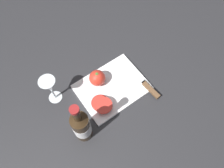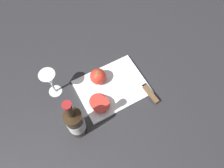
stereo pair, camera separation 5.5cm
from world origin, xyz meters
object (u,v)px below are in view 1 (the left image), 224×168
(knife, at_px, (147,86))
(tomato_slice_stack_near, at_px, (102,104))
(whole_tomato, at_px, (97,78))
(wine_glass, at_px, (49,86))
(wine_bottle, at_px, (82,126))

(knife, bearing_deg, tomato_slice_stack_near, 74.73)
(whole_tomato, height_order, knife, whole_tomato)
(wine_glass, relative_size, whole_tomato, 2.08)
(wine_bottle, xyz_separation_m, tomato_slice_stack_near, (0.13, 0.06, -0.08))
(wine_glass, height_order, tomato_slice_stack_near, wine_glass)
(wine_glass, xyz_separation_m, knife, (0.39, -0.21, -0.10))
(wine_bottle, height_order, knife, wine_bottle)
(wine_glass, bearing_deg, wine_bottle, -85.06)
(tomato_slice_stack_near, bearing_deg, wine_bottle, -156.01)
(wine_bottle, xyz_separation_m, whole_tomato, (0.19, 0.17, -0.06))
(wine_glass, xyz_separation_m, tomato_slice_stack_near, (0.15, -0.17, -0.08))
(knife, bearing_deg, whole_tomato, 43.96)
(wine_glass, height_order, knife, wine_glass)
(wine_bottle, distance_m, knife, 0.38)
(wine_bottle, distance_m, wine_glass, 0.23)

